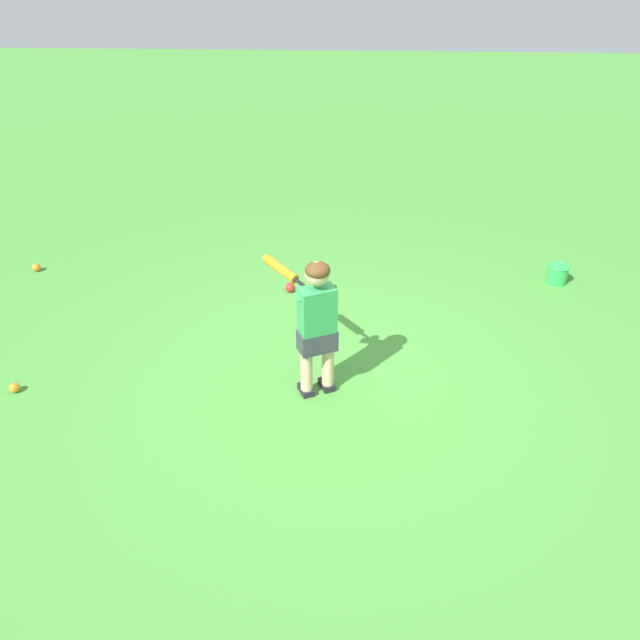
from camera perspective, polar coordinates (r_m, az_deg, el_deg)
name	(u,v)px	position (r m, az deg, el deg)	size (l,w,h in m)	color
ground_plane	(338,376)	(4.69, 1.76, -5.37)	(40.00, 40.00, 0.00)	#479338
child_batter	(315,316)	(4.19, -0.50, 0.41)	(0.60, 0.63, 1.08)	#232328
play_ball_far_right	(36,267)	(6.93, -25.54, 4.58)	(0.09, 0.09, 0.09)	orange
play_ball_far_left	(290,287)	(5.85, -2.88, 3.14)	(0.09, 0.09, 0.09)	red
play_ball_center_lawn	(15,388)	(5.06, -27.25, -5.80)	(0.08, 0.08, 0.08)	orange
toy_bucket	(557,274)	(6.46, 21.81, 4.14)	(0.22, 0.22, 0.19)	green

